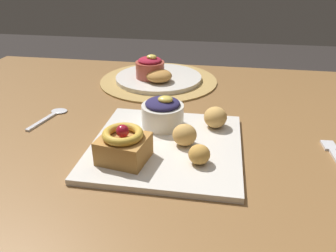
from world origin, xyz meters
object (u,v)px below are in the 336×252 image
(back_pastry, at_px, (159,76))
(back_plate, at_px, (159,78))
(fritter_back, at_px, (215,117))
(front_plate, at_px, (166,146))
(cake_slice, at_px, (122,145))
(back_ramekin, at_px, (150,67))
(spoon, at_px, (52,115))
(berry_ramekin, at_px, (163,113))
(fritter_middle, at_px, (185,135))
(fork, at_px, (335,155))
(fritter_front, at_px, (199,154))

(back_pastry, bearing_deg, back_plate, 102.19)
(back_pastry, bearing_deg, fritter_back, -55.68)
(front_plate, height_order, back_pastry, back_pastry)
(cake_slice, bearing_deg, back_ramekin, 95.62)
(spoon, bearing_deg, fritter_back, -79.84)
(berry_ramekin, bearing_deg, fritter_middle, -52.69)
(back_plate, distance_m, back_ramekin, 0.05)
(cake_slice, height_order, back_plate, cake_slice)
(fritter_back, xyz_separation_m, fork, (0.23, -0.06, -0.03))
(fork, bearing_deg, back_pastry, 49.29)
(fritter_front, distance_m, fritter_back, 0.15)
(berry_ramekin, distance_m, fritter_middle, 0.09)
(cake_slice, xyz_separation_m, back_plate, (-0.02, 0.46, -0.03))
(front_plate, bearing_deg, spoon, 161.16)
(front_plate, xyz_separation_m, cake_slice, (-0.07, -0.07, 0.04))
(front_plate, height_order, cake_slice, cake_slice)
(berry_ramekin, distance_m, back_ramekin, 0.31)
(berry_ramekin, relative_size, fritter_front, 2.32)
(back_pastry, bearing_deg, fritter_front, -69.54)
(front_plate, distance_m, berry_ramekin, 0.09)
(fritter_front, relative_size, spoon, 0.31)
(cake_slice, height_order, fritter_front, cake_slice)
(front_plate, xyz_separation_m, back_pastry, (-0.08, 0.34, 0.03))
(fork, bearing_deg, fritter_middle, 91.95)
(cake_slice, xyz_separation_m, spoon, (-0.23, 0.17, -0.04))
(cake_slice, relative_size, fritter_back, 1.89)
(front_plate, relative_size, berry_ramekin, 3.22)
(fritter_middle, xyz_separation_m, back_pastry, (-0.11, 0.34, 0.00))
(front_plate, relative_size, back_plate, 1.12)
(fritter_front, bearing_deg, cake_slice, -175.91)
(fritter_middle, height_order, back_ramekin, back_ramekin)
(fritter_back, distance_m, back_plate, 0.35)
(berry_ramekin, distance_m, fritter_back, 0.11)
(cake_slice, bearing_deg, fritter_middle, 33.77)
(fritter_front, height_order, fritter_back, fritter_back)
(cake_slice, bearing_deg, front_plate, 45.25)
(fritter_back, bearing_deg, back_pastry, 124.32)
(fritter_front, height_order, back_ramekin, back_ramekin)
(fritter_middle, bearing_deg, spoon, 163.17)
(front_plate, xyz_separation_m, fritter_front, (0.07, -0.06, 0.02))
(spoon, bearing_deg, cake_slice, -114.74)
(fritter_back, bearing_deg, spoon, 178.02)
(fritter_front, xyz_separation_m, fritter_back, (0.02, 0.15, 0.00))
(front_plate, distance_m, fritter_front, 0.09)
(berry_ramekin, bearing_deg, back_pastry, 102.52)
(fritter_middle, bearing_deg, berry_ramekin, 127.31)
(fritter_front, bearing_deg, back_ramekin, 112.91)
(berry_ramekin, bearing_deg, back_ramekin, 107.23)
(front_plate, relative_size, back_pastry, 3.87)
(front_plate, height_order, fritter_back, fritter_back)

